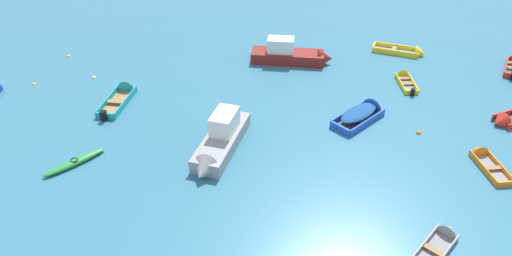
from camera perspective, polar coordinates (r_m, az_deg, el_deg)
The scene contains 14 objects.
rowboat_red_cluster_outer at distance 33.65m, azimuth 29.86°, elevation 0.88°, with size 4.02×2.76×1.21m.
kayak_green_far_left at distance 27.76m, azimuth -22.40°, elevation -4.09°, with size 3.06×3.13×0.36m.
rowboat_orange_outer_right at distance 29.25m, azimuth 27.28°, elevation -3.44°, with size 1.54×3.50×0.99m.
motor_launch_grey_back_row_center at distance 26.48m, azimuth -4.75°, elevation -1.78°, with size 3.25×6.72×2.41m.
rowboat_yellow_near_left at distance 36.17m, azimuth 18.55°, elevation 6.09°, with size 1.14×3.53×0.93m.
rowboat_blue_outer_left at distance 30.65m, azimuth 13.90°, elevation 2.04°, with size 4.21×4.22×1.50m.
motor_launch_maroon_back_row_left at distance 37.11m, azimuth 4.81°, elevation 9.45°, with size 6.80×2.41×2.35m.
rowboat_turquoise_distant_center at distance 33.56m, azimuth -16.80°, elevation 4.26°, with size 1.87×4.91×1.29m.
rowboat_grey_midfield_right at distance 23.26m, azimuth 22.99°, elevation -13.04°, with size 2.95×3.17×0.94m.
rowboat_yellow_back_row_right at distance 40.75m, azimuth 19.26°, elevation 9.24°, with size 4.59×2.66×1.25m.
mooring_buoy_far_field at distance 41.40m, azimuth -23.09°, elevation 8.47°, with size 0.36×0.36×0.36m, color yellow.
mooring_buoy_central at distance 37.83m, azimuth -26.80°, elevation 5.05°, with size 0.28×0.28×0.28m, color yellow.
mooring_buoy_midfield at distance 36.98m, azimuth -20.20°, elevation 6.09°, with size 0.34×0.34×0.34m, color silver.
mooring_buoy_near_foreground at distance 30.16m, azimuth 20.27°, elevation -0.65°, with size 0.34×0.34×0.34m, color orange.
Camera 1 is at (0.90, -3.39, 16.29)m, focal length 30.93 mm.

